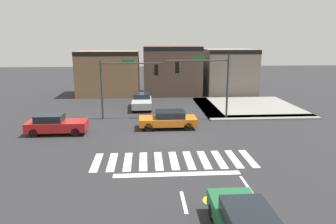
{
  "coord_description": "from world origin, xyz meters",
  "views": [
    {
      "loc": [
        -1.62,
        -22.5,
        7.11
      ],
      "look_at": [
        0.06,
        1.29,
        1.62
      ],
      "focal_mm": 34.63,
      "sensor_mm": 36.0,
      "label": 1
    }
  ],
  "objects_px": {
    "traffic_signal_northeast": "(205,75)",
    "car_orange": "(168,119)",
    "traffic_signal_northwest": "(126,77)",
    "car_red": "(56,124)",
    "car_silver": "(142,101)"
  },
  "relations": [
    {
      "from": "car_red",
      "to": "car_orange",
      "type": "distance_m",
      "value": 8.64
    },
    {
      "from": "car_red",
      "to": "traffic_signal_northeast",
      "type": "bearing_deg",
      "value": 16.93
    },
    {
      "from": "traffic_signal_northwest",
      "to": "car_red",
      "type": "xyz_separation_m",
      "value": [
        -5.13,
        -4.49,
        -2.95
      ]
    },
    {
      "from": "car_red",
      "to": "car_orange",
      "type": "xyz_separation_m",
      "value": [
        8.58,
        1.03,
        -0.03
      ]
    },
    {
      "from": "traffic_signal_northeast",
      "to": "car_red",
      "type": "height_order",
      "value": "traffic_signal_northeast"
    },
    {
      "from": "traffic_signal_northeast",
      "to": "car_orange",
      "type": "distance_m",
      "value": 5.33
    },
    {
      "from": "traffic_signal_northeast",
      "to": "car_red",
      "type": "xyz_separation_m",
      "value": [
        -11.95,
        -3.64,
        -3.17
      ]
    },
    {
      "from": "traffic_signal_northeast",
      "to": "car_red",
      "type": "relative_size",
      "value": 1.29
    },
    {
      "from": "car_orange",
      "to": "car_silver",
      "type": "relative_size",
      "value": 1.03
    },
    {
      "from": "traffic_signal_northwest",
      "to": "car_red",
      "type": "height_order",
      "value": "traffic_signal_northwest"
    },
    {
      "from": "traffic_signal_northwest",
      "to": "car_red",
      "type": "relative_size",
      "value": 1.21
    },
    {
      "from": "traffic_signal_northeast",
      "to": "traffic_signal_northwest",
      "type": "distance_m",
      "value": 6.88
    },
    {
      "from": "traffic_signal_northwest",
      "to": "car_orange",
      "type": "xyz_separation_m",
      "value": [
        3.45,
        -3.46,
        -2.98
      ]
    },
    {
      "from": "car_orange",
      "to": "car_silver",
      "type": "height_order",
      "value": "car_silver"
    },
    {
      "from": "traffic_signal_northeast",
      "to": "car_red",
      "type": "distance_m",
      "value": 12.88
    }
  ]
}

